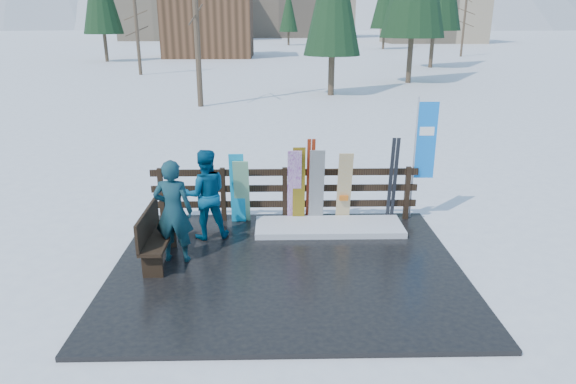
{
  "coord_description": "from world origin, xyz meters",
  "views": [
    {
      "loc": [
        -0.16,
        -8.06,
        4.14
      ],
      "look_at": [
        0.04,
        1.0,
        1.1
      ],
      "focal_mm": 32.0,
      "sensor_mm": 36.0,
      "label": 1
    }
  ],
  "objects_px": {
    "snowboard_0": "(237,189)",
    "rental_flag": "(423,145)",
    "bench": "(155,234)",
    "snowboard_4": "(317,187)",
    "snowboard_1": "(242,192)",
    "snowboard_5": "(344,188)",
    "person_back": "(205,194)",
    "snowboard_2": "(299,186)",
    "person_front": "(173,211)",
    "snowboard_3": "(294,187)"
  },
  "relations": [
    {
      "from": "bench",
      "to": "person_back",
      "type": "xyz_separation_m",
      "value": [
        0.76,
        1.07,
        0.37
      ]
    },
    {
      "from": "snowboard_4",
      "to": "bench",
      "type": "bearing_deg",
      "value": -149.45
    },
    {
      "from": "snowboard_4",
      "to": "rental_flag",
      "type": "bearing_deg",
      "value": 6.94
    },
    {
      "from": "bench",
      "to": "snowboard_3",
      "type": "bearing_deg",
      "value": 34.95
    },
    {
      "from": "snowboard_3",
      "to": "rental_flag",
      "type": "height_order",
      "value": "rental_flag"
    },
    {
      "from": "snowboard_0",
      "to": "person_front",
      "type": "relative_size",
      "value": 0.85
    },
    {
      "from": "snowboard_2",
      "to": "snowboard_3",
      "type": "distance_m",
      "value": 0.1
    },
    {
      "from": "snowboard_0",
      "to": "snowboard_4",
      "type": "relative_size",
      "value": 0.96
    },
    {
      "from": "bench",
      "to": "snowboard_5",
      "type": "bearing_deg",
      "value": 26.31
    },
    {
      "from": "bench",
      "to": "snowboard_3",
      "type": "relative_size",
      "value": 0.92
    },
    {
      "from": "snowboard_3",
      "to": "rental_flag",
      "type": "distance_m",
      "value": 2.81
    },
    {
      "from": "snowboard_1",
      "to": "snowboard_2",
      "type": "bearing_deg",
      "value": 0.0
    },
    {
      "from": "snowboard_0",
      "to": "bench",
      "type": "bearing_deg",
      "value": -127.23
    },
    {
      "from": "bench",
      "to": "snowboard_4",
      "type": "distance_m",
      "value": 3.45
    },
    {
      "from": "snowboard_0",
      "to": "snowboard_3",
      "type": "bearing_deg",
      "value": -0.0
    },
    {
      "from": "bench",
      "to": "snowboard_3",
      "type": "height_order",
      "value": "snowboard_3"
    },
    {
      "from": "snowboard_5",
      "to": "person_back",
      "type": "bearing_deg",
      "value": -166.26
    },
    {
      "from": "snowboard_0",
      "to": "snowboard_5",
      "type": "distance_m",
      "value": 2.21
    },
    {
      "from": "snowboard_2",
      "to": "person_front",
      "type": "distance_m",
      "value": 2.82
    },
    {
      "from": "snowboard_0",
      "to": "snowboard_4",
      "type": "xyz_separation_m",
      "value": [
        1.63,
        -0.0,
        0.03
      ]
    },
    {
      "from": "bench",
      "to": "rental_flag",
      "type": "distance_m",
      "value": 5.66
    },
    {
      "from": "snowboard_2",
      "to": "snowboard_5",
      "type": "height_order",
      "value": "snowboard_2"
    },
    {
      "from": "snowboard_2",
      "to": "snowboard_5",
      "type": "bearing_deg",
      "value": -0.0
    },
    {
      "from": "snowboard_0",
      "to": "rental_flag",
      "type": "distance_m",
      "value": 3.95
    },
    {
      "from": "snowboard_1",
      "to": "person_back",
      "type": "relative_size",
      "value": 0.82
    },
    {
      "from": "snowboard_5",
      "to": "person_front",
      "type": "xyz_separation_m",
      "value": [
        -3.19,
        -1.71,
        0.15
      ]
    },
    {
      "from": "snowboard_3",
      "to": "person_front",
      "type": "xyz_separation_m",
      "value": [
        -2.15,
        -1.71,
        0.12
      ]
    },
    {
      "from": "snowboard_1",
      "to": "snowboard_2",
      "type": "height_order",
      "value": "snowboard_2"
    },
    {
      "from": "snowboard_1",
      "to": "snowboard_2",
      "type": "relative_size",
      "value": 0.87
    },
    {
      "from": "bench",
      "to": "person_front",
      "type": "bearing_deg",
      "value": 6.63
    },
    {
      "from": "rental_flag",
      "to": "snowboard_5",
      "type": "bearing_deg",
      "value": -170.68
    },
    {
      "from": "snowboard_1",
      "to": "person_front",
      "type": "height_order",
      "value": "person_front"
    },
    {
      "from": "bench",
      "to": "snowboard_4",
      "type": "xyz_separation_m",
      "value": [
        2.96,
        1.75,
        0.29
      ]
    },
    {
      "from": "snowboard_2",
      "to": "snowboard_3",
      "type": "relative_size",
      "value": 1.02
    },
    {
      "from": "bench",
      "to": "snowboard_1",
      "type": "relative_size",
      "value": 1.04
    },
    {
      "from": "snowboard_2",
      "to": "rental_flag",
      "type": "height_order",
      "value": "rental_flag"
    },
    {
      "from": "rental_flag",
      "to": "person_back",
      "type": "relative_size",
      "value": 1.47
    },
    {
      "from": "snowboard_2",
      "to": "snowboard_4",
      "type": "relative_size",
      "value": 1.03
    },
    {
      "from": "snowboard_2",
      "to": "snowboard_4",
      "type": "height_order",
      "value": "snowboard_2"
    },
    {
      "from": "snowboard_3",
      "to": "snowboard_4",
      "type": "height_order",
      "value": "snowboard_3"
    },
    {
      "from": "snowboard_3",
      "to": "snowboard_5",
      "type": "distance_m",
      "value": 1.03
    },
    {
      "from": "snowboard_3",
      "to": "person_back",
      "type": "bearing_deg",
      "value": -158.69
    },
    {
      "from": "snowboard_1",
      "to": "snowboard_5",
      "type": "height_order",
      "value": "snowboard_5"
    },
    {
      "from": "person_front",
      "to": "snowboard_1",
      "type": "bearing_deg",
      "value": -117.68
    },
    {
      "from": "snowboard_1",
      "to": "snowboard_4",
      "type": "relative_size",
      "value": 0.89
    },
    {
      "from": "snowboard_3",
      "to": "snowboard_2",
      "type": "bearing_deg",
      "value": 0.0
    },
    {
      "from": "bench",
      "to": "snowboard_2",
      "type": "relative_size",
      "value": 0.9
    },
    {
      "from": "bench",
      "to": "snowboard_5",
      "type": "distance_m",
      "value": 3.95
    },
    {
      "from": "bench",
      "to": "snowboard_1",
      "type": "xyz_separation_m",
      "value": [
        1.41,
        1.75,
        0.19
      ]
    },
    {
      "from": "snowboard_2",
      "to": "snowboard_1",
      "type": "bearing_deg",
      "value": -180.0
    }
  ]
}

